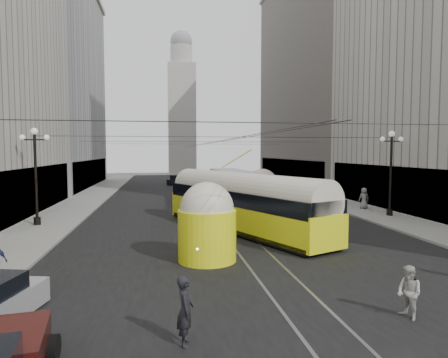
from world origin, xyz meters
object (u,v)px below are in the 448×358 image
object	(u,v)px
pedestrian_crossing_b	(409,292)
pedestrian_sidewalk_right	(364,198)
city_bus	(236,187)
streetcar	(242,203)
pedestrian_crossing_a	(185,310)

from	to	relation	value
pedestrian_crossing_b	pedestrian_sidewalk_right	distance (m)	22.76
city_bus	pedestrian_sidewalk_right	world-z (taller)	city_bus
pedestrian_crossing_b	streetcar	bearing A→B (deg)	179.18
pedestrian_crossing_a	city_bus	bearing A→B (deg)	-11.76
pedestrian_crossing_a	pedestrian_crossing_b	size ratio (longest dim) A/B	1.14
city_bus	streetcar	bearing A→B (deg)	-98.67
city_bus	pedestrian_sidewalk_right	bearing A→B (deg)	-20.57
streetcar	city_bus	world-z (taller)	streetcar
city_bus	pedestrian_crossing_b	size ratio (longest dim) A/B	7.97
pedestrian_crossing_a	pedestrian_crossing_b	bearing A→B (deg)	-83.19
city_bus	pedestrian_crossing_a	xyz separation A→B (m)	(-6.01, -25.09, -0.85)
city_bus	pedestrian_crossing_b	bearing A→B (deg)	-88.40
pedestrian_crossing_b	city_bus	bearing A→B (deg)	170.99
streetcar	pedestrian_sidewalk_right	xyz separation A→B (m)	(11.92, 7.05, -0.76)
city_bus	pedestrian_crossing_b	world-z (taller)	city_bus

